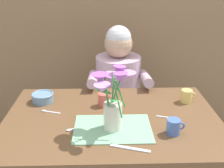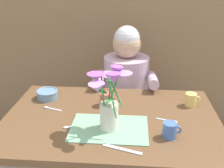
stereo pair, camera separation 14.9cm
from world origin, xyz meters
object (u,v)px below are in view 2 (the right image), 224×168
seated_person (126,98)px  flower_vase (109,97)px  coffee_cup (106,99)px  ceramic_mug (170,130)px  dinner_knife (122,149)px  tea_cup (191,100)px  ceramic_bowl (47,94)px

seated_person → flower_vase: (-0.06, -0.74, 0.36)m
coffee_cup → ceramic_mug: bearing=-42.4°
dinner_knife → ceramic_mug: size_ratio=2.04×
dinner_knife → tea_cup: (0.39, 0.47, 0.04)m
seated_person → flower_vase: bearing=-92.4°
seated_person → dinner_knife: bearing=-86.9°
coffee_cup → tea_cup: same height
ceramic_bowl → coffee_cup: (0.38, -0.07, 0.01)m
ceramic_mug → tea_cup: size_ratio=1.00×
dinner_knife → tea_cup: size_ratio=2.04×
flower_vase → tea_cup: size_ratio=3.69×
seated_person → dinner_knife: seated_person is taller
ceramic_mug → coffee_cup: bearing=137.6°
flower_vase → coffee_cup: (-0.05, 0.27, -0.15)m
coffee_cup → ceramic_mug: same height
coffee_cup → flower_vase: bearing=-80.3°
flower_vase → dinner_knife: size_ratio=1.81×
coffee_cup → dinner_knife: bearing=-74.7°
coffee_cup → tea_cup: size_ratio=1.00×
ceramic_bowl → ceramic_mug: ceramic_mug is taller
seated_person → coffee_cup: size_ratio=12.20×
flower_vase → dinner_knife: (0.07, -0.17, -0.18)m
ceramic_bowl → tea_cup: tea_cup is taller
flower_vase → dinner_knife: flower_vase is taller
flower_vase → coffee_cup: flower_vase is taller
ceramic_bowl → dinner_knife: bearing=-45.1°
dinner_knife → ceramic_mug: 0.26m
dinner_knife → flower_vase: bearing=131.2°
coffee_cup → tea_cup: (0.51, 0.04, 0.00)m
flower_vase → tea_cup: 0.57m
flower_vase → ceramic_mug: (0.30, -0.05, -0.15)m
seated_person → ceramic_mug: (0.24, -0.79, 0.22)m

